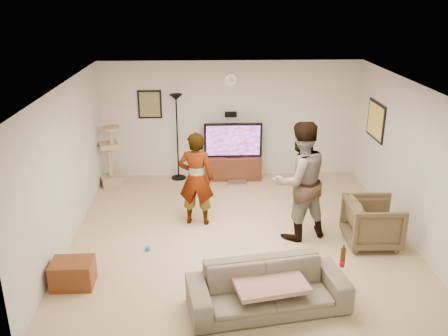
{
  "coord_description": "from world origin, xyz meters",
  "views": [
    {
      "loc": [
        -0.55,
        -7.21,
        3.85
      ],
      "look_at": [
        -0.25,
        0.2,
        1.09
      ],
      "focal_mm": 38.49,
      "sensor_mm": 36.0,
      "label": 1
    }
  ],
  "objects_px": {
    "floor_lamp": "(177,138)",
    "cat_tree": "(109,156)",
    "tv_stand": "(233,167)",
    "beer_bottle": "(343,258)",
    "person_right": "(300,181)",
    "tv": "(233,140)",
    "sofa": "(268,288)",
    "side_table": "(73,273)",
    "person_left": "(196,179)",
    "armchair": "(373,223)"
  },
  "relations": [
    {
      "from": "tv",
      "to": "sofa",
      "type": "xyz_separation_m",
      "value": [
        0.18,
        -4.56,
        -0.57
      ]
    },
    {
      "from": "cat_tree",
      "to": "sofa",
      "type": "distance_m",
      "value": 5.1
    },
    {
      "from": "cat_tree",
      "to": "armchair",
      "type": "bearing_deg",
      "value": -30.2
    },
    {
      "from": "person_right",
      "to": "floor_lamp",
      "type": "bearing_deg",
      "value": -72.46
    },
    {
      "from": "side_table",
      "to": "person_right",
      "type": "bearing_deg",
      "value": 21.13
    },
    {
      "from": "tv_stand",
      "to": "person_right",
      "type": "bearing_deg",
      "value": -71.15
    },
    {
      "from": "beer_bottle",
      "to": "cat_tree",
      "type": "bearing_deg",
      "value": 130.65
    },
    {
      "from": "cat_tree",
      "to": "person_left",
      "type": "distance_m",
      "value": 2.58
    },
    {
      "from": "sofa",
      "to": "beer_bottle",
      "type": "bearing_deg",
      "value": -9.44
    },
    {
      "from": "person_left",
      "to": "floor_lamp",
      "type": "bearing_deg",
      "value": -71.58
    },
    {
      "from": "cat_tree",
      "to": "person_right",
      "type": "xyz_separation_m",
      "value": [
        3.48,
        -2.38,
        0.34
      ]
    },
    {
      "from": "person_right",
      "to": "person_left",
      "type": "bearing_deg",
      "value": -38.57
    },
    {
      "from": "cat_tree",
      "to": "person_left",
      "type": "bearing_deg",
      "value": -45.13
    },
    {
      "from": "person_left",
      "to": "armchair",
      "type": "distance_m",
      "value": 2.97
    },
    {
      "from": "floor_lamp",
      "to": "armchair",
      "type": "distance_m",
      "value": 4.45
    },
    {
      "from": "cat_tree",
      "to": "person_right",
      "type": "height_order",
      "value": "person_right"
    },
    {
      "from": "floor_lamp",
      "to": "beer_bottle",
      "type": "distance_m",
      "value": 5.15
    },
    {
      "from": "floor_lamp",
      "to": "cat_tree",
      "type": "bearing_deg",
      "value": -166.88
    },
    {
      "from": "cat_tree",
      "to": "side_table",
      "type": "xyz_separation_m",
      "value": [
        0.13,
        -3.67,
        -0.45
      ]
    },
    {
      "from": "tv",
      "to": "tv_stand",
      "type": "bearing_deg",
      "value": 0.0
    },
    {
      "from": "armchair",
      "to": "tv_stand",
      "type": "bearing_deg",
      "value": 35.57
    },
    {
      "from": "tv_stand",
      "to": "tv",
      "type": "xyz_separation_m",
      "value": [
        -0.0,
        0.0,
        0.62
      ]
    },
    {
      "from": "tv_stand",
      "to": "armchair",
      "type": "height_order",
      "value": "armchair"
    },
    {
      "from": "armchair",
      "to": "side_table",
      "type": "distance_m",
      "value": 4.6
    },
    {
      "from": "side_table",
      "to": "sofa",
      "type": "bearing_deg",
      "value": -13.09
    },
    {
      "from": "beer_bottle",
      "to": "floor_lamp",
      "type": "bearing_deg",
      "value": 116.37
    },
    {
      "from": "tv",
      "to": "cat_tree",
      "type": "height_order",
      "value": "cat_tree"
    },
    {
      "from": "cat_tree",
      "to": "beer_bottle",
      "type": "height_order",
      "value": "cat_tree"
    },
    {
      "from": "tv_stand",
      "to": "beer_bottle",
      "type": "xyz_separation_m",
      "value": [
        1.1,
        -4.56,
        0.46
      ]
    },
    {
      "from": "beer_bottle",
      "to": "side_table",
      "type": "height_order",
      "value": "beer_bottle"
    },
    {
      "from": "cat_tree",
      "to": "beer_bottle",
      "type": "distance_m",
      "value": 5.64
    },
    {
      "from": "beer_bottle",
      "to": "side_table",
      "type": "xyz_separation_m",
      "value": [
        -3.55,
        0.61,
        -0.53
      ]
    },
    {
      "from": "tv_stand",
      "to": "side_table",
      "type": "height_order",
      "value": "tv_stand"
    },
    {
      "from": "side_table",
      "to": "beer_bottle",
      "type": "bearing_deg",
      "value": -9.74
    },
    {
      "from": "person_right",
      "to": "armchair",
      "type": "xyz_separation_m",
      "value": [
        1.15,
        -0.31,
        -0.61
      ]
    },
    {
      "from": "tv_stand",
      "to": "floor_lamp",
      "type": "xyz_separation_m",
      "value": [
        -1.18,
        0.04,
        0.67
      ]
    },
    {
      "from": "cat_tree",
      "to": "beer_bottle",
      "type": "xyz_separation_m",
      "value": [
        3.68,
        -4.28,
        0.07
      ]
    },
    {
      "from": "person_left",
      "to": "armchair",
      "type": "relative_size",
      "value": 1.99
    },
    {
      "from": "tv_stand",
      "to": "armchair",
      "type": "relative_size",
      "value": 1.45
    },
    {
      "from": "floor_lamp",
      "to": "tv_stand",
      "type": "bearing_deg",
      "value": -2.19
    },
    {
      "from": "tv",
      "to": "armchair",
      "type": "bearing_deg",
      "value": -55.36
    },
    {
      "from": "tv_stand",
      "to": "side_table",
      "type": "bearing_deg",
      "value": -121.7
    },
    {
      "from": "tv_stand",
      "to": "person_right",
      "type": "xyz_separation_m",
      "value": [
        0.91,
        -2.66,
        0.73
      ]
    },
    {
      "from": "tv",
      "to": "cat_tree",
      "type": "relative_size",
      "value": 0.96
    },
    {
      "from": "tv",
      "to": "beer_bottle",
      "type": "relative_size",
      "value": 4.92
    },
    {
      "from": "tv_stand",
      "to": "cat_tree",
      "type": "distance_m",
      "value": 2.62
    },
    {
      "from": "tv_stand",
      "to": "sofa",
      "type": "relative_size",
      "value": 0.6
    },
    {
      "from": "floor_lamp",
      "to": "sofa",
      "type": "bearing_deg",
      "value": -73.62
    },
    {
      "from": "tv",
      "to": "beer_bottle",
      "type": "distance_m",
      "value": 4.7
    },
    {
      "from": "tv",
      "to": "cat_tree",
      "type": "bearing_deg",
      "value": -173.8
    }
  ]
}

